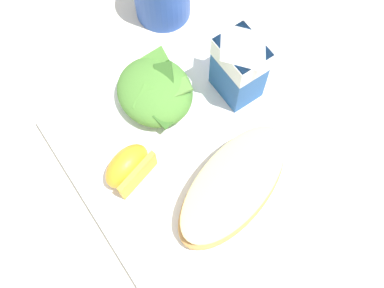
% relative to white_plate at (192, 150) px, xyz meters
% --- Properties ---
extents(ground, '(3.00, 3.00, 0.00)m').
position_rel_white_plate_xyz_m(ground, '(0.00, 0.00, -0.01)').
color(ground, beige).
extents(white_plate, '(0.28, 0.28, 0.02)m').
position_rel_white_plate_xyz_m(white_plate, '(0.00, 0.00, 0.00)').
color(white_plate, white).
rests_on(white_plate, ground).
extents(cheesy_pizza_bread, '(0.12, 0.19, 0.04)m').
position_rel_white_plate_xyz_m(cheesy_pizza_bread, '(0.07, 0.01, 0.03)').
color(cheesy_pizza_bread, tan).
rests_on(cheesy_pizza_bread, white_plate).
extents(green_salad_pile, '(0.10, 0.09, 0.05)m').
position_rel_white_plate_xyz_m(green_salad_pile, '(-0.08, 0.00, 0.03)').
color(green_salad_pile, '#4C8433').
rests_on(green_salad_pile, white_plate).
extents(milk_carton, '(0.06, 0.04, 0.11)m').
position_rel_white_plate_xyz_m(milk_carton, '(-0.04, 0.09, 0.07)').
color(milk_carton, '#23569E').
rests_on(milk_carton, white_plate).
extents(orange_wedge_front, '(0.05, 0.07, 0.04)m').
position_rel_white_plate_xyz_m(orange_wedge_front, '(-0.01, -0.08, 0.03)').
color(orange_wedge_front, orange).
rests_on(orange_wedge_front, white_plate).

